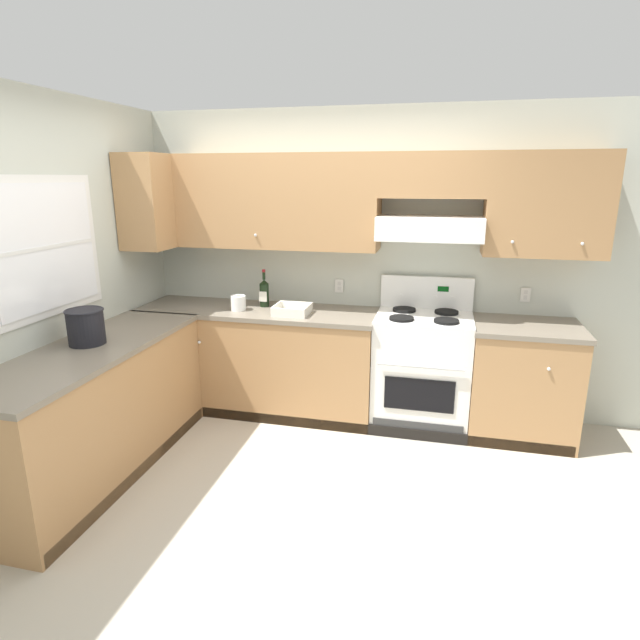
# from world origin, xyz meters

# --- Properties ---
(ground_plane) EXTENTS (7.04, 7.04, 0.00)m
(ground_plane) POSITION_xyz_m (0.00, 0.00, 0.00)
(ground_plane) COLOR #B2AA99
(wall_back) EXTENTS (4.68, 0.57, 2.55)m
(wall_back) POSITION_xyz_m (0.40, 1.53, 1.48)
(wall_back) COLOR beige
(wall_back) RESTS_ON ground_plane
(wall_left) EXTENTS (0.47, 4.00, 2.55)m
(wall_left) POSITION_xyz_m (-1.59, 0.23, 1.34)
(wall_left) COLOR beige
(wall_left) RESTS_ON ground_plane
(counter_back_run) EXTENTS (3.60, 0.65, 0.91)m
(counter_back_run) POSITION_xyz_m (0.09, 1.24, 0.45)
(counter_back_run) COLOR #A87A4C
(counter_back_run) RESTS_ON ground_plane
(counter_left_run) EXTENTS (0.63, 1.91, 0.91)m
(counter_left_run) POSITION_xyz_m (-1.24, -0.00, 0.45)
(counter_left_run) COLOR #A87A4C
(counter_left_run) RESTS_ON ground_plane
(stove) EXTENTS (0.76, 0.62, 1.20)m
(stove) POSITION_xyz_m (0.88, 1.25, 0.48)
(stove) COLOR white
(stove) RESTS_ON ground_plane
(wine_bottle) EXTENTS (0.08, 0.08, 0.33)m
(wine_bottle) POSITION_xyz_m (-0.49, 1.34, 1.04)
(wine_bottle) COLOR black
(wine_bottle) RESTS_ON counter_back_run
(bowl) EXTENTS (0.28, 0.27, 0.08)m
(bowl) POSITION_xyz_m (-0.18, 1.15, 0.94)
(bowl) COLOR white
(bowl) RESTS_ON counter_back_run
(bucket) EXTENTS (0.25, 0.25, 0.24)m
(bucket) POSITION_xyz_m (-1.30, 0.07, 1.04)
(bucket) COLOR black
(bucket) RESTS_ON counter_left_run
(paper_towel_roll) EXTENTS (0.13, 0.13, 0.13)m
(paper_towel_roll) POSITION_xyz_m (-0.66, 1.17, 0.97)
(paper_towel_roll) COLOR white
(paper_towel_roll) RESTS_ON counter_back_run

